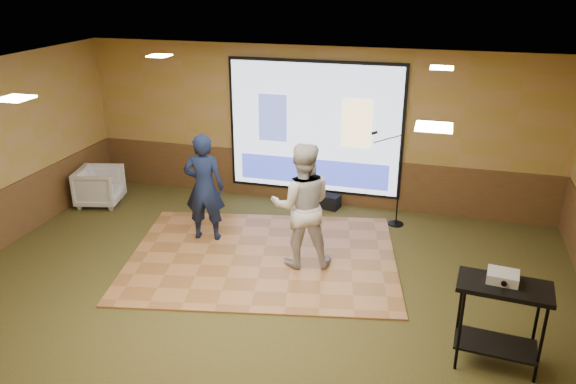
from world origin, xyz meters
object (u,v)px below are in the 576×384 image
(player_right, at_px, (302,206))
(banquet_chair, at_px, (100,186))
(dance_floor, at_px, (263,257))
(av_table, at_px, (501,308))
(projector, at_px, (503,277))
(mic_stand, at_px, (394,199))
(projector_screen, at_px, (314,129))
(duffel_bag, at_px, (328,201))
(player_left, at_px, (204,187))

(player_right, xyz_separation_m, banquet_chair, (-4.35, 1.31, -0.63))
(dance_floor, distance_m, av_table, 3.86)
(dance_floor, xyz_separation_m, projector, (3.34, -1.67, 1.10))
(av_table, distance_m, mic_stand, 3.87)
(projector_screen, xyz_separation_m, duffel_bag, (0.35, -0.19, -1.34))
(projector_screen, bearing_deg, dance_floor, -95.90)
(av_table, relative_size, projector, 3.17)
(projector_screen, xyz_separation_m, player_left, (-1.37, -2.04, -0.54))
(av_table, distance_m, banquet_chair, 7.68)
(player_left, bearing_deg, av_table, 145.20)
(av_table, bearing_deg, player_left, 154.68)
(player_left, height_order, av_table, player_left)
(projector, relative_size, banquet_chair, 0.42)
(banquet_chair, distance_m, duffel_bag, 4.42)
(player_right, height_order, duffel_bag, player_right)
(mic_stand, height_order, duffel_bag, mic_stand)
(av_table, bearing_deg, projector, 112.36)
(dance_floor, distance_m, player_left, 1.50)
(player_left, xyz_separation_m, mic_stand, (2.98, 1.44, -0.45))
(dance_floor, height_order, projector, projector)
(av_table, bearing_deg, banquet_chair, 157.10)
(player_left, height_order, mic_stand, player_left)
(duffel_bag, bearing_deg, player_left, -132.65)
(projector, bearing_deg, projector_screen, 133.85)
(dance_floor, height_order, mic_stand, mic_stand)
(dance_floor, relative_size, banquet_chair, 5.20)
(duffel_bag, bearing_deg, projector_screen, 151.58)
(player_right, height_order, av_table, player_right)
(player_left, bearing_deg, duffel_bag, -142.13)
(duffel_bag, bearing_deg, player_right, -88.76)
(player_right, xyz_separation_m, duffel_bag, (-0.05, 2.30, -0.87))
(mic_stand, xyz_separation_m, banquet_chair, (-5.57, -0.57, -0.13))
(player_left, distance_m, mic_stand, 3.34)
(projector_screen, height_order, mic_stand, projector_screen)
(dance_floor, distance_m, player_right, 1.18)
(player_left, distance_m, duffel_bag, 2.65)
(projector, bearing_deg, av_table, -60.79)
(projector_screen, relative_size, player_right, 1.72)
(dance_floor, relative_size, duffel_bag, 9.93)
(banquet_chair, bearing_deg, dance_floor, -121.46)
(projector_screen, height_order, dance_floor, projector_screen)
(projector, bearing_deg, player_left, 162.11)
(projector_screen, bearing_deg, av_table, -53.20)
(player_left, bearing_deg, dance_floor, 151.62)
(dance_floor, distance_m, projector, 3.89)
(banquet_chair, bearing_deg, player_right, -119.59)
(player_left, distance_m, banquet_chair, 2.79)
(banquet_chair, bearing_deg, mic_stand, -96.95)
(banquet_chair, bearing_deg, player_left, -121.34)
(projector, distance_m, banquet_chair, 7.66)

